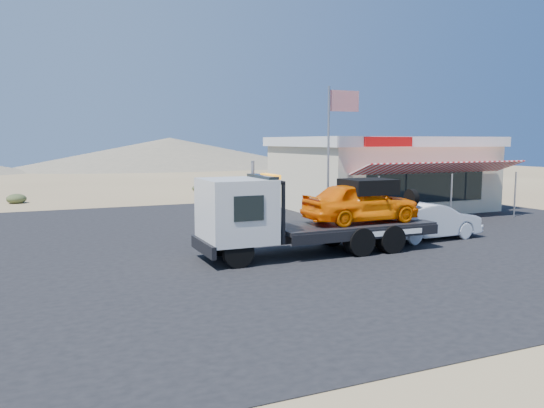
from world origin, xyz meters
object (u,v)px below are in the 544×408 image
object	(u,v)px
tow_truck	(313,211)
white_sedan	(429,221)
jerky_store	(379,172)
flagpole	(333,140)

from	to	relation	value
tow_truck	white_sedan	world-z (taller)	tow_truck
jerky_store	flagpole	distance (m)	7.36
tow_truck	jerky_store	bearing A→B (deg)	45.62
white_sedan	jerky_store	world-z (taller)	jerky_store
tow_truck	jerky_store	xyz separation A→B (m)	(9.09, 9.29, 0.56)
white_sedan	jerky_store	size ratio (longest dim) A/B	0.40
white_sedan	flagpole	size ratio (longest dim) A/B	0.70
tow_truck	flagpole	xyz separation A→B (m)	(3.53, 4.82, 2.34)
tow_truck	white_sedan	distance (m)	5.28
tow_truck	jerky_store	distance (m)	13.01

